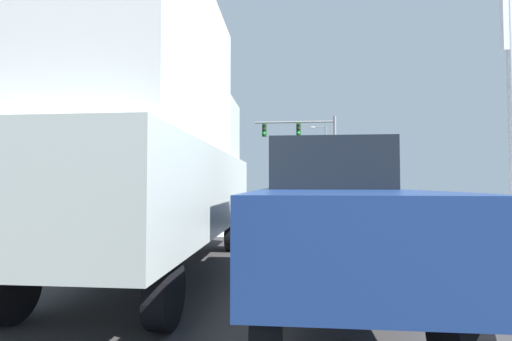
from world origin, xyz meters
name	(u,v)px	position (x,y,z in m)	size (l,w,h in m)	color
ground	(209,215)	(0.00, 0.00, -0.03)	(90.00, 90.00, 0.05)	#373536
sidewalk_corner_ne	(389,203)	(13.00, 12.00, 0.07)	(12.00, 12.00, 0.14)	gray
sidewalk_corner_nw	(99,201)	(-13.00, 12.00, 0.07)	(12.00, 12.00, 0.14)	gray
crosswalk_near	(156,232)	(-0.25, -7.30, 0.00)	(13.50, 2.00, 0.01)	white
crosswalk_far	(227,206)	(-0.25, 7.30, 0.00)	(13.50, 2.00, 0.01)	white
traffic_signal_mast	(304,140)	(5.53, 7.07, 4.92)	(6.01, 0.55, 6.69)	gray
street_lamp	(323,155)	(8.12, 19.05, 4.74)	(1.78, 0.32, 7.91)	gray
bank_building	(67,180)	(-18.59, 15.71, 2.07)	(14.44, 9.72, 4.12)	#C09E93
pickup_nearside_1	(332,211)	(5.00, -14.42, 1.29)	(2.00, 5.10, 2.35)	black
sedan_crossing_2	(205,189)	(-5.00, 20.31, 1.12)	(1.80, 4.30, 1.88)	black
box_truck_trailing_1	(157,135)	(2.00, -13.24, 2.56)	(2.40, 7.20, 4.85)	black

